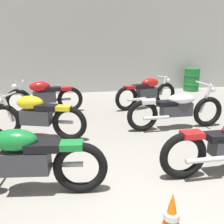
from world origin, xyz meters
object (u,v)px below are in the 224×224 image
(motorcycle_left_row_0, at_px, (25,160))
(motorcycle_right_row_1, at_px, (177,108))
(oil_drum, at_px, (192,80))
(motorcycle_left_row_1, at_px, (36,116))
(motorcycle_right_row_2, at_px, (147,92))
(motorcycle_left_row_2, at_px, (44,96))
(traffic_cone, at_px, (171,220))

(motorcycle_left_row_0, bearing_deg, motorcycle_right_row_1, 32.35)
(motorcycle_left_row_0, height_order, motorcycle_right_row_1, motorcycle_right_row_1)
(motorcycle_left_row_0, distance_m, oil_drum, 7.77)
(motorcycle_right_row_1, height_order, oil_drum, motorcycle_right_row_1)
(motorcycle_left_row_0, distance_m, motorcycle_left_row_1, 1.85)
(motorcycle_left_row_0, bearing_deg, oil_drum, 46.50)
(motorcycle_right_row_1, distance_m, motorcycle_right_row_2, 1.78)
(motorcycle_left_row_2, bearing_deg, oil_drum, 20.72)
(motorcycle_left_row_1, xyz_separation_m, motorcycle_right_row_1, (2.89, -0.04, -0.01))
(motorcycle_right_row_2, relative_size, traffic_cone, 3.59)
(motorcycle_right_row_2, distance_m, oil_drum, 3.24)
(motorcycle_left_row_2, distance_m, motorcycle_right_row_1, 3.36)
(motorcycle_left_row_2, height_order, oil_drum, motorcycle_left_row_2)
(oil_drum, relative_size, traffic_cone, 1.57)
(motorcycle_left_row_2, xyz_separation_m, oil_drum, (5.31, 2.01, -0.03))
(motorcycle_left_row_2, distance_m, motorcycle_right_row_2, 2.80)
(motorcycle_right_row_1, bearing_deg, traffic_cone, -116.90)
(motorcycle_left_row_1, distance_m, traffic_cone, 3.28)
(motorcycle_right_row_1, xyz_separation_m, motorcycle_right_row_2, (-0.03, 1.78, 0.01))
(motorcycle_left_row_1, bearing_deg, motorcycle_right_row_2, 31.38)
(motorcycle_left_row_2, relative_size, oil_drum, 2.32)
(motorcycle_left_row_0, xyz_separation_m, motorcycle_right_row_1, (2.86, 1.81, -0.01))
(motorcycle_left_row_0, distance_m, motorcycle_left_row_2, 3.63)
(motorcycle_left_row_2, bearing_deg, traffic_cone, -74.09)
(traffic_cone, bearing_deg, motorcycle_right_row_2, 72.85)
(motorcycle_right_row_2, bearing_deg, oil_drum, 39.07)
(motorcycle_left_row_0, relative_size, motorcycle_left_row_1, 1.04)
(oil_drum, distance_m, traffic_cone, 7.82)
(motorcycle_left_row_1, relative_size, motorcycle_left_row_2, 0.96)
(motorcycle_left_row_1, xyz_separation_m, motorcycle_right_row_2, (2.86, 1.75, 0.00))
(motorcycle_left_row_0, bearing_deg, motorcycle_left_row_1, 90.86)
(motorcycle_right_row_2, bearing_deg, motorcycle_left_row_1, -148.62)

